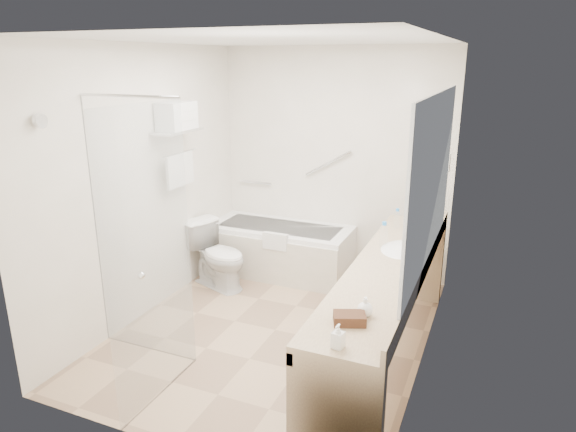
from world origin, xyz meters
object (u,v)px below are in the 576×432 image
at_px(bathtub, 280,249).
at_px(vanity_counter, 387,291).
at_px(toilet, 218,256).
at_px(amenity_basket, 349,318).
at_px(water_bottle_left, 384,236).

height_order(bathtub, vanity_counter, vanity_counter).
relative_size(toilet, amenity_basket, 3.75).
xyz_separation_m(vanity_counter, amenity_basket, (-0.03, -0.97, 0.24)).
xyz_separation_m(vanity_counter, water_bottle_left, (-0.13, 0.40, 0.31)).
distance_m(bathtub, amenity_basket, 2.86).
distance_m(bathtub, vanity_counter, 2.09).
height_order(vanity_counter, amenity_basket, vanity_counter).
bearing_deg(amenity_basket, water_bottle_left, 94.50).
bearing_deg(bathtub, toilet, -126.65).
xyz_separation_m(bathtub, toilet, (-0.45, -0.61, 0.07)).
relative_size(vanity_counter, amenity_basket, 14.24).
bearing_deg(toilet, vanity_counter, -91.79).
height_order(bathtub, amenity_basket, amenity_basket).
height_order(bathtub, water_bottle_left, water_bottle_left).
bearing_deg(toilet, water_bottle_left, -81.94).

